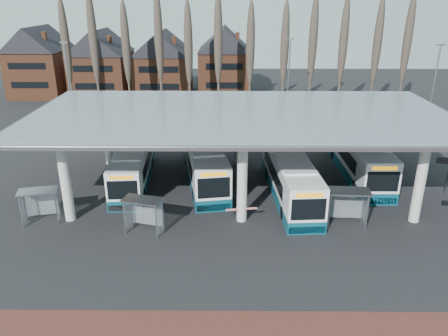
{
  "coord_description": "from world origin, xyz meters",
  "views": [
    {
      "loc": [
        -1.0,
        -24.56,
        14.68
      ],
      "look_at": [
        -1.27,
        7.0,
        2.13
      ],
      "focal_mm": 35.0,
      "sensor_mm": 36.0,
      "label": 1
    }
  ],
  "objects_px": {
    "shelter_2": "(347,199)",
    "bus_1": "(204,161)",
    "bus_2": "(290,177)",
    "shelter_1": "(144,207)",
    "shelter_0": "(39,198)",
    "bus_3": "(358,156)",
    "bus_0": "(134,164)"
  },
  "relations": [
    {
      "from": "bus_0",
      "to": "shelter_2",
      "type": "relative_size",
      "value": 3.96
    },
    {
      "from": "bus_2",
      "to": "shelter_0",
      "type": "height_order",
      "value": "bus_2"
    },
    {
      "from": "bus_2",
      "to": "shelter_0",
      "type": "distance_m",
      "value": 18.24
    },
    {
      "from": "bus_3",
      "to": "shelter_1",
      "type": "height_order",
      "value": "bus_3"
    },
    {
      "from": "shelter_2",
      "to": "shelter_0",
      "type": "bearing_deg",
      "value": -177.42
    },
    {
      "from": "bus_0",
      "to": "bus_1",
      "type": "distance_m",
      "value": 5.88
    },
    {
      "from": "shelter_0",
      "to": "shelter_2",
      "type": "relative_size",
      "value": 0.96
    },
    {
      "from": "bus_1",
      "to": "bus_3",
      "type": "height_order",
      "value": "bus_3"
    },
    {
      "from": "bus_1",
      "to": "shelter_0",
      "type": "relative_size",
      "value": 4.52
    },
    {
      "from": "shelter_0",
      "to": "shelter_1",
      "type": "xyz_separation_m",
      "value": [
        7.43,
        -1.34,
        0.01
      ]
    },
    {
      "from": "shelter_2",
      "to": "bus_3",
      "type": "bearing_deg",
      "value": 73.9
    },
    {
      "from": "shelter_1",
      "to": "bus_1",
      "type": "bearing_deg",
      "value": 83.67
    },
    {
      "from": "bus_0",
      "to": "bus_3",
      "type": "xyz_separation_m",
      "value": [
        19.23,
        1.86,
        0.15
      ]
    },
    {
      "from": "bus_3",
      "to": "shelter_2",
      "type": "xyz_separation_m",
      "value": [
        -3.35,
        -9.35,
        0.27
      ]
    },
    {
      "from": "bus_1",
      "to": "bus_3",
      "type": "distance_m",
      "value": 13.45
    },
    {
      "from": "bus_3",
      "to": "shelter_0",
      "type": "xyz_separation_m",
      "value": [
        -24.25,
        -8.98,
        0.09
      ]
    },
    {
      "from": "bus_0",
      "to": "bus_2",
      "type": "distance_m",
      "value": 13.0
    },
    {
      "from": "bus_3",
      "to": "bus_2",
      "type": "bearing_deg",
      "value": -144.87
    },
    {
      "from": "shelter_2",
      "to": "bus_1",
      "type": "bearing_deg",
      "value": 144.98
    },
    {
      "from": "shelter_0",
      "to": "shelter_2",
      "type": "height_order",
      "value": "shelter_2"
    },
    {
      "from": "shelter_1",
      "to": "shelter_0",
      "type": "bearing_deg",
      "value": -175.6
    },
    {
      "from": "bus_3",
      "to": "shelter_1",
      "type": "bearing_deg",
      "value": -148.69
    },
    {
      "from": "shelter_0",
      "to": "bus_1",
      "type": "bearing_deg",
      "value": 21.07
    },
    {
      "from": "bus_0",
      "to": "shelter_0",
      "type": "bearing_deg",
      "value": -129.17
    },
    {
      "from": "bus_0",
      "to": "shelter_1",
      "type": "height_order",
      "value": "bus_0"
    },
    {
      "from": "bus_0",
      "to": "bus_2",
      "type": "relative_size",
      "value": 0.95
    },
    {
      "from": "bus_0",
      "to": "shelter_2",
      "type": "bearing_deg",
      "value": -29.24
    },
    {
      "from": "bus_0",
      "to": "bus_2",
      "type": "height_order",
      "value": "bus_2"
    },
    {
      "from": "shelter_0",
      "to": "bus_3",
      "type": "bearing_deg",
      "value": 6.29
    },
    {
      "from": "bus_0",
      "to": "shelter_0",
      "type": "xyz_separation_m",
      "value": [
        -5.02,
        -7.12,
        0.24
      ]
    },
    {
      "from": "bus_2",
      "to": "shelter_1",
      "type": "distance_m",
      "value": 11.75
    },
    {
      "from": "bus_0",
      "to": "shelter_2",
      "type": "height_order",
      "value": "bus_0"
    }
  ]
}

